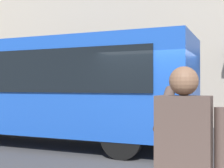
{
  "coord_description": "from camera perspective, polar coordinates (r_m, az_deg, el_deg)",
  "views": [
    {
      "loc": [
        -1.9,
        7.31,
        1.7
      ],
      "look_at": [
        1.42,
        -0.72,
        1.77
      ],
      "focal_mm": 50.83,
      "sensor_mm": 36.0,
      "label": 1
    }
  ],
  "objects": [
    {
      "name": "pedestrian_photographer",
      "position": [
        2.5,
        12.93,
        -13.35
      ],
      "size": [
        0.53,
        0.52,
        1.7
      ],
      "color": "#4C4238",
      "rests_on": "sidewalk_curb"
    },
    {
      "name": "red_bus",
      "position": [
        9.81,
        -12.62,
        -0.54
      ],
      "size": [
        9.05,
        2.54,
        3.08
      ],
      "color": "#1947AD",
      "rests_on": "ground_plane"
    },
    {
      "name": "ground_plane",
      "position": [
        7.74,
        7.89,
        -13.13
      ],
      "size": [
        60.0,
        60.0,
        0.0
      ],
      "primitive_type": "plane",
      "color": "#38383A"
    }
  ]
}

